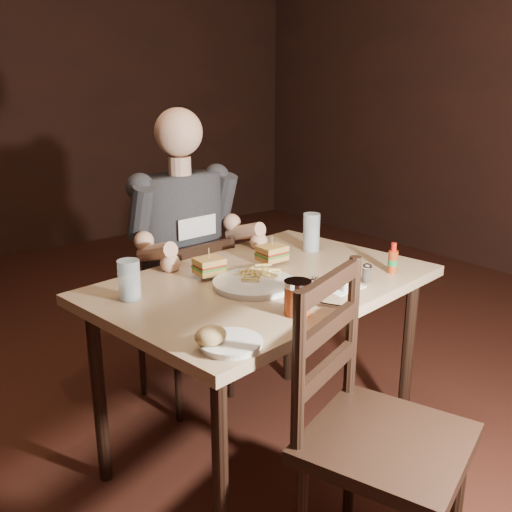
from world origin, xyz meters
TOP-DOWN VIEW (x-y plane):
  - room_shell at (0.00, 0.00)m, footprint 7.00×7.00m
  - main_table at (0.01, -0.10)m, footprint 1.37×1.02m
  - chair_far at (-0.01, 0.48)m, footprint 0.41×0.44m
  - chair_near at (-0.08, -0.80)m, footprint 0.59×0.61m
  - diner at (-0.00, 0.43)m, footprint 0.59×0.48m
  - dinner_plate at (-0.07, -0.14)m, footprint 0.34×0.34m
  - sandwich_left at (-0.14, 0.04)m, footprint 0.11×0.09m
  - sandwich_right at (0.15, 0.03)m, footprint 0.11×0.09m
  - fries_pile at (-0.02, -0.10)m, footprint 0.26×0.20m
  - ketchup_dollop at (0.08, -0.01)m, footprint 0.05×0.05m
  - glass_left at (-0.48, 0.02)m, footprint 0.09×0.09m
  - glass_right at (0.41, 0.07)m, footprint 0.08×0.08m
  - hot_sauce at (0.46, -0.35)m, footprint 0.04×0.04m
  - salt_shaker at (0.16, -0.39)m, footprint 0.04×0.04m
  - pepper_shaker at (0.30, -0.36)m, footprint 0.04×0.04m
  - syrup_dispenser at (-0.11, -0.43)m, footprint 0.10×0.10m
  - napkin at (0.17, -0.33)m, footprint 0.16×0.15m
  - knife at (0.02, -0.45)m, footprint 0.11×0.17m
  - fork at (0.04, -0.28)m, footprint 0.05×0.17m
  - side_plate at (-0.42, -0.49)m, footprint 0.20×0.20m
  - bread_roll at (-0.47, -0.47)m, footprint 0.11×0.09m

SIDE VIEW (x-z plane):
  - chair_far at x=-0.01m, z-range 0.00..0.82m
  - chair_near at x=-0.08m, z-range 0.00..0.97m
  - main_table at x=0.01m, z-range 0.31..1.08m
  - napkin at x=0.17m, z-range 0.77..0.77m
  - knife at x=0.02m, z-range 0.77..0.78m
  - fork at x=0.04m, z-range 0.77..0.78m
  - side_plate at x=-0.42m, z-range 0.77..0.78m
  - dinner_plate at x=-0.07m, z-range 0.77..0.79m
  - ketchup_dollop at x=0.08m, z-range 0.79..0.80m
  - pepper_shaker at x=0.30m, z-range 0.77..0.84m
  - salt_shaker at x=0.16m, z-range 0.77..0.84m
  - fries_pile at x=-0.02m, z-range 0.79..0.82m
  - bread_roll at x=-0.47m, z-range 0.78..0.84m
  - syrup_dispenser at x=-0.11m, z-range 0.77..0.88m
  - hot_sauce at x=0.46m, z-range 0.77..0.89m
  - sandwich_left at x=-0.14m, z-range 0.79..0.88m
  - sandwich_right at x=0.15m, z-range 0.79..0.88m
  - glass_left at x=-0.48m, z-range 0.77..0.91m
  - glass_right at x=0.41m, z-range 0.77..0.94m
  - diner at x=0.00m, z-range 0.42..1.38m
  - room_shell at x=0.00m, z-range -2.10..4.90m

